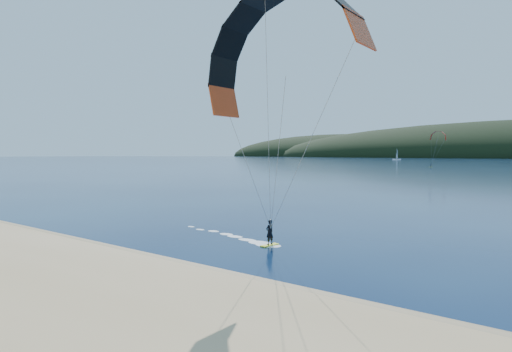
# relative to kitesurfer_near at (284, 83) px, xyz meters

# --- Properties ---
(ground) EXTENTS (1800.00, 1800.00, 0.00)m
(ground) POSITION_rel_kitesurfer_near_xyz_m (-8.95, -6.16, -9.90)
(ground) COLOR #061233
(ground) RESTS_ON ground
(wet_sand) EXTENTS (220.00, 2.50, 0.10)m
(wet_sand) POSITION_rel_kitesurfer_near_xyz_m (-8.95, -1.66, -9.85)
(wet_sand) COLOR olive
(wet_sand) RESTS_ON ground
(kitesurfer_near) EXTENTS (21.01, 9.57, 13.93)m
(kitesurfer_near) POSITION_rel_kitesurfer_near_xyz_m (0.00, 0.00, 0.00)
(kitesurfer_near) COLOR yellow
(kitesurfer_near) RESTS_ON ground
(kitesurfer_far) EXTENTS (8.67, 7.88, 15.07)m
(kitesurfer_far) POSITION_rel_kitesurfer_near_xyz_m (-42.33, 188.41, 3.07)
(kitesurfer_far) COLOR yellow
(kitesurfer_far) RESTS_ON ground
(sailboat) EXTENTS (8.03, 5.07, 11.25)m
(sailboat) POSITION_rel_kitesurfer_near_xyz_m (-135.05, 397.19, -9.07)
(sailboat) COLOR white
(sailboat) RESTS_ON ground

